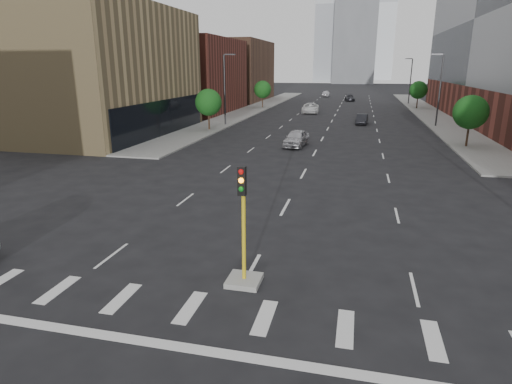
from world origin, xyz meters
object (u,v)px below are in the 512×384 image
(median_traffic_signal, at_px, (244,259))
(car_near_left, at_px, (296,138))
(car_mid_right, at_px, (362,119))
(car_far_left, at_px, (310,108))
(car_deep_right, at_px, (350,98))
(car_distant, at_px, (326,94))

(median_traffic_signal, distance_m, car_near_left, 28.00)
(car_mid_right, relative_size, car_far_left, 0.69)
(car_far_left, bearing_deg, car_deep_right, 74.42)
(median_traffic_signal, xyz_separation_m, car_far_left, (-4.27, 59.42, -0.16))
(car_mid_right, bearing_deg, median_traffic_signal, -90.69)
(car_far_left, distance_m, car_distant, 40.49)
(car_far_left, distance_m, car_deep_right, 27.85)
(car_far_left, height_order, car_deep_right, car_far_left)
(car_mid_right, height_order, car_far_left, car_far_left)
(car_far_left, xyz_separation_m, car_deep_right, (5.77, 27.25, -0.13))
(car_mid_right, distance_m, car_deep_right, 40.24)
(median_traffic_signal, xyz_separation_m, car_distant, (-4.87, 99.91, -0.19))
(median_traffic_signal, height_order, car_far_left, median_traffic_signal)
(car_mid_right, bearing_deg, car_distant, 104.03)
(median_traffic_signal, bearing_deg, car_distant, 92.79)
(median_traffic_signal, bearing_deg, car_near_left, 94.34)
(car_near_left, xyz_separation_m, car_mid_right, (6.28, 18.60, -0.14))
(car_near_left, bearing_deg, car_mid_right, 77.36)
(car_near_left, distance_m, car_deep_right, 58.86)
(car_mid_right, xyz_separation_m, car_far_left, (-8.43, 12.90, 0.14))
(car_near_left, distance_m, car_far_left, 31.57)
(median_traffic_signal, height_order, car_mid_right, median_traffic_signal)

